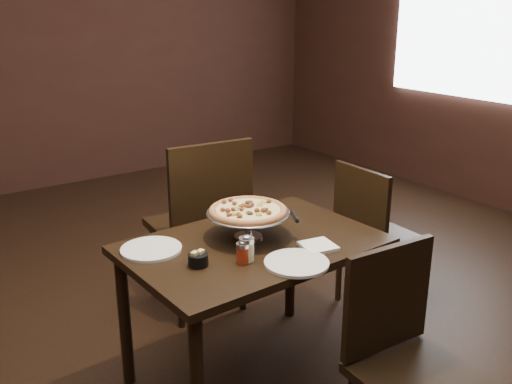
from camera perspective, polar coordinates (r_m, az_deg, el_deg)
room at (r=2.38m, az=1.13°, el=11.79°), size 6.04×7.04×2.84m
dining_table at (r=2.54m, az=-0.28°, el=-6.89°), size 1.12×0.77×0.68m
pizza_stand at (r=2.51m, az=-0.81°, el=-1.90°), size 0.37×0.37×0.15m
parmesan_shaker at (r=2.31m, az=-0.94°, el=-5.67°), size 0.06×0.06×0.11m
pepper_flake_shaker at (r=2.30m, az=-1.32°, el=-6.04°), size 0.05×0.05×0.09m
packet_caddy at (r=2.29m, az=-5.81°, el=-6.71°), size 0.08×0.08×0.06m
napkin_stack at (r=2.46m, az=6.23°, el=-5.40°), size 0.16×0.16×0.01m
plate_left at (r=2.46m, az=-10.44°, el=-5.63°), size 0.26×0.26×0.01m
plate_near at (r=2.30m, az=4.08°, el=-7.08°), size 0.26×0.26×0.01m
serving_spatula at (r=2.45m, az=3.86°, el=-2.52°), size 0.15×0.15×0.02m
chair_far at (r=3.13m, az=-5.41°, el=-2.77°), size 0.51×0.51×1.01m
chair_near at (r=2.21m, az=14.76°, el=-15.51°), size 0.42×0.42×0.85m
chair_side at (r=3.23m, az=11.67°, el=-3.98°), size 0.41×0.41×0.85m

